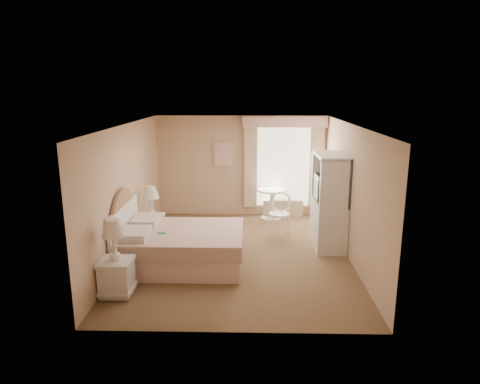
{
  "coord_description": "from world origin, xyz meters",
  "views": [
    {
      "loc": [
        0.22,
        -7.8,
        3.13
      ],
      "look_at": [
        0.02,
        0.3,
        1.17
      ],
      "focal_mm": 32.0,
      "sensor_mm": 36.0,
      "label": 1
    }
  ],
  "objects_px": {
    "bed": "(176,245)",
    "cafe_chair": "(280,210)",
    "armoire": "(329,209)",
    "nightstand_near": "(116,268)",
    "round_table": "(271,199)",
    "nightstand_far": "(152,221)"
  },
  "relations": [
    {
      "from": "nightstand_far",
      "to": "cafe_chair",
      "type": "relative_size",
      "value": 1.24
    },
    {
      "from": "bed",
      "to": "armoire",
      "type": "bearing_deg",
      "value": 18.91
    },
    {
      "from": "bed",
      "to": "round_table",
      "type": "xyz_separation_m",
      "value": [
        1.87,
        2.91,
        0.13
      ]
    },
    {
      "from": "armoire",
      "to": "nightstand_near",
      "type": "bearing_deg",
      "value": -148.64
    },
    {
      "from": "nightstand_near",
      "to": "nightstand_far",
      "type": "bearing_deg",
      "value": 90.0
    },
    {
      "from": "round_table",
      "to": "armoire",
      "type": "height_order",
      "value": "armoire"
    },
    {
      "from": "bed",
      "to": "cafe_chair",
      "type": "distance_m",
      "value": 2.65
    },
    {
      "from": "round_table",
      "to": "nightstand_far",
      "type": "bearing_deg",
      "value": -147.37
    },
    {
      "from": "bed",
      "to": "round_table",
      "type": "height_order",
      "value": "bed"
    },
    {
      "from": "bed",
      "to": "nightstand_near",
      "type": "distance_m",
      "value": 1.42
    },
    {
      "from": "round_table",
      "to": "armoire",
      "type": "relative_size",
      "value": 0.39
    },
    {
      "from": "bed",
      "to": "cafe_chair",
      "type": "height_order",
      "value": "bed"
    },
    {
      "from": "nightstand_far",
      "to": "round_table",
      "type": "relative_size",
      "value": 1.56
    },
    {
      "from": "nightstand_near",
      "to": "round_table",
      "type": "distance_m",
      "value": 4.87
    },
    {
      "from": "cafe_chair",
      "to": "armoire",
      "type": "bearing_deg",
      "value": -19.54
    },
    {
      "from": "armoire",
      "to": "round_table",
      "type": "bearing_deg",
      "value": 119.21
    },
    {
      "from": "nightstand_far",
      "to": "cafe_chair",
      "type": "xyz_separation_m",
      "value": [
        2.72,
        0.48,
        0.11
      ]
    },
    {
      "from": "armoire",
      "to": "bed",
      "type": "bearing_deg",
      "value": -161.09
    },
    {
      "from": "nightstand_near",
      "to": "nightstand_far",
      "type": "relative_size",
      "value": 1.05
    },
    {
      "from": "cafe_chair",
      "to": "armoire",
      "type": "relative_size",
      "value": 0.49
    },
    {
      "from": "nightstand_far",
      "to": "armoire",
      "type": "bearing_deg",
      "value": -3.84
    },
    {
      "from": "round_table",
      "to": "cafe_chair",
      "type": "bearing_deg",
      "value": -83.7
    }
  ]
}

